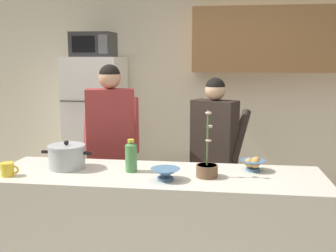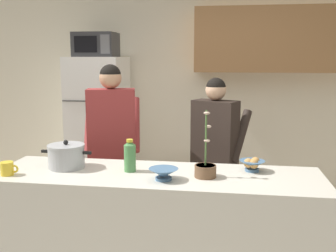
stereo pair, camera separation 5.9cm
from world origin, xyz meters
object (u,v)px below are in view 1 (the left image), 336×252
Objects in this scene: refrigerator at (97,130)px; coffee_mug at (8,169)px; person_by_sink at (215,144)px; microwave at (94,45)px; bread_bowl at (253,164)px; person_near_pot at (111,134)px; cooking_pot at (67,157)px; empty_bowl at (165,173)px; bottle_near_edge at (131,156)px; potted_orchid at (207,168)px.

refrigerator is 2.05m from coffee_mug.
microwave is at bearing 145.66° from person_by_sink.
microwave is 2.57m from bread_bowl.
bread_bowl is at bearing -24.94° from person_near_pot.
empty_bowl is (0.77, -0.19, -0.04)m from cooking_pot.
microwave is at bearing 135.88° from bread_bowl.
refrigerator reaches higher than bottle_near_edge.
potted_orchid is at bearing 6.70° from coffee_mug.
person_near_pot is 0.94m from person_by_sink.
bottle_near_edge reaches higher than empty_bowl.
microwave is 2.49m from potted_orchid.
bottle_near_edge is at bearing 148.48° from empty_bowl.
person_near_pot is at bearing -66.00° from refrigerator.
person_near_pot is at bearing 139.65° from potted_orchid.
empty_bowl is at bearing -107.60° from person_by_sink.
microwave is at bearing 119.59° from empty_bowl.
person_by_sink is at bearing 7.54° from person_near_pot.
cooking_pot is 2.09× the size of bread_bowl.
coffee_mug is at bearing -117.78° from person_near_pot.
cooking_pot is (-1.08, -0.80, 0.04)m from person_by_sink.
microwave is 2.22m from coffee_mug.
microwave reaches higher than potted_orchid.
refrigerator is 3.74× the size of potted_orchid.
bread_bowl reaches higher than coffee_mug.
bread_bowl is 0.38m from potted_orchid.
person_by_sink reaches higher than bottle_near_edge.
coffee_mug is (-0.49, -0.92, -0.08)m from person_near_pot.
coffee_mug is 0.65× the size of empty_bowl.
cooking_pot is at bearing -102.55° from person_near_pot.
coffee_mug is at bearing -173.30° from potted_orchid.
microwave is 0.31× the size of person_by_sink.
person_by_sink reaches higher than cooking_pot.
coffee_mug is at bearing -89.58° from refrigerator.
refrigerator is 7.34× the size of bottle_near_edge.
refrigerator is at bearing 135.51° from bread_bowl.
potted_orchid is at bearing -53.17° from microwave.
person_by_sink reaches higher than empty_bowl.
bread_bowl is 0.67m from empty_bowl.
person_by_sink is at bearing -34.34° from microwave.
refrigerator reaches higher than potted_orchid.
refrigerator is 3.64× the size of microwave.
potted_orchid is (0.28, 0.11, 0.02)m from empty_bowl.
empty_bowl is 0.43× the size of potted_orchid.
empty_bowl is 0.30m from potted_orchid.
bread_bowl is (1.22, -0.57, -0.08)m from person_near_pot.
person_near_pot is (0.50, -1.12, 0.18)m from refrigerator.
bottle_near_edge is (-0.88, -0.13, 0.06)m from bread_bowl.
refrigerator is at bearing 90.42° from coffee_mug.
refrigerator reaches higher than person_by_sink.
person_by_sink is at bearing 54.46° from bottle_near_edge.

